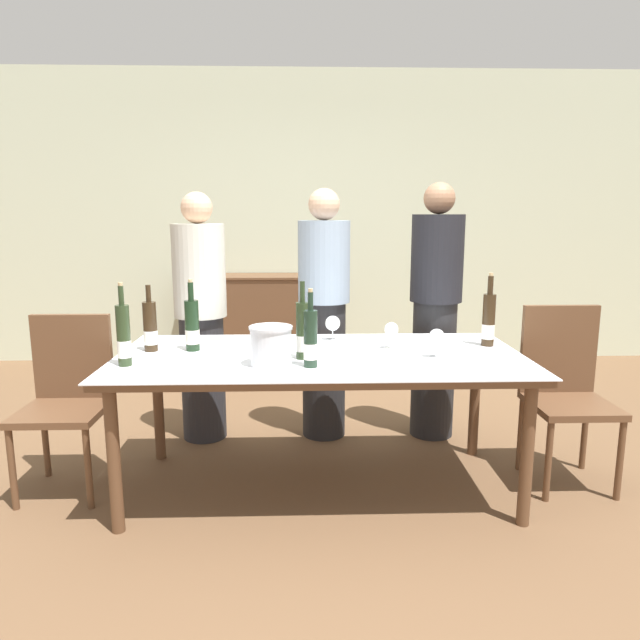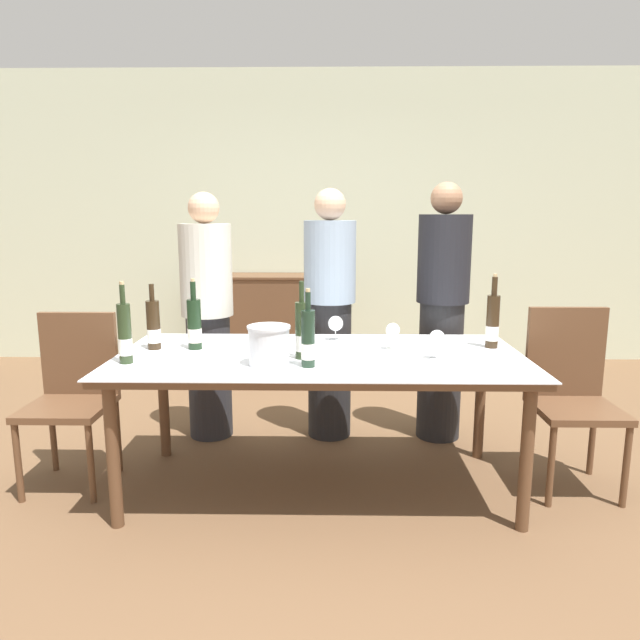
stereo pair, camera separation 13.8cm
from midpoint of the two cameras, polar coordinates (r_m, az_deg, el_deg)
The scene contains 19 objects.
ground_plane at distance 3.20m, azimuth -1.29°, elevation -16.36°, with size 12.00×12.00×0.00m, color brown.
back_wall at distance 5.70m, azimuth -1.63°, elevation 10.06°, with size 8.00×0.10×2.80m.
sideboard_cabinet at distance 5.54m, azimuth -8.36°, elevation -0.06°, with size 1.18×0.46×0.88m.
dining_table at distance 2.96m, azimuth -1.35°, elevation -4.58°, with size 2.08×1.00×0.74m.
ice_bucket at distance 2.72m, azimuth -6.39°, elevation -2.47°, with size 0.21×0.21×0.19m.
wine_bottle_0 at distance 3.09m, azimuth -13.93°, elevation -0.63°, with size 0.07×0.07×0.38m.
wine_bottle_1 at distance 2.83m, azimuth -3.15°, elevation -1.21°, with size 0.07×0.07×0.39m.
wine_bottle_2 at distance 3.14m, azimuth -17.84°, elevation -0.75°, with size 0.07×0.07×0.35m.
wine_bottle_3 at distance 2.67m, azimuth -2.43°, elevation -2.01°, with size 0.07×0.07×0.37m.
wine_bottle_4 at distance 2.87m, azimuth -20.36°, elevation -1.60°, with size 0.06×0.06×0.40m.
wine_bottle_5 at distance 3.22m, azimuth 15.33°, elevation -0.07°, with size 0.07×0.07×0.40m.
wine_glass_0 at distance 3.06m, azimuth 5.86°, elevation -1.03°, with size 0.07×0.07×0.14m.
wine_glass_1 at distance 3.25m, azimuth 0.06°, elevation -0.41°, with size 0.09×0.09×0.14m.
wine_glass_2 at distance 2.90m, azimuth 10.26°, elevation -1.75°, with size 0.08×0.08×0.15m.
chair_right_end at distance 3.37m, azimuth 22.19°, elevation -5.89°, with size 0.42×0.42×0.95m.
chair_left_end at distance 3.35m, azimuth -25.03°, elevation -6.47°, with size 0.42×0.42×0.92m.
person_host at distance 3.72m, azimuth -12.87°, elevation 0.13°, with size 0.33×0.33×1.58m.
person_guest_left at distance 3.67m, azimuth -0.68°, elevation 0.43°, with size 0.33×0.33×1.61m.
person_guest_right at distance 3.73m, azimuth 10.41°, elevation 0.73°, with size 0.33×0.33×1.64m.
Camera 1 is at (-0.09, -2.85, 1.45)m, focal length 32.00 mm.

